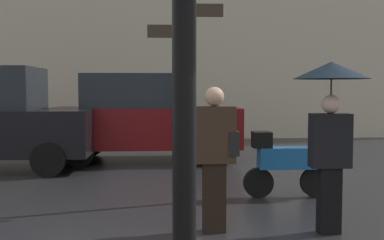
# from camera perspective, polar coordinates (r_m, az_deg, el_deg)

# --- Properties ---
(pedestrian_with_umbrella) EXTENTS (0.86, 0.86, 1.96)m
(pedestrian_with_umbrella) POSITION_cam_1_polar(r_m,az_deg,el_deg) (5.49, 16.61, 1.76)
(pedestrian_with_umbrella) COLOR black
(pedestrian_with_umbrella) RESTS_ON ground
(pedestrian_with_bag) EXTENTS (0.52, 0.24, 1.68)m
(pedestrian_with_bag) POSITION_cam_1_polar(r_m,az_deg,el_deg) (5.37, 2.89, -3.71)
(pedestrian_with_bag) COLOR black
(pedestrian_with_bag) RESTS_ON ground
(parked_scooter) EXTENTS (1.34, 0.32, 1.23)m
(parked_scooter) POSITION_cam_1_polar(r_m,az_deg,el_deg) (7.26, 11.21, -5.00)
(parked_scooter) COLOR black
(parked_scooter) RESTS_ON ground
(parked_car_right) EXTENTS (4.29, 1.93, 2.00)m
(parked_car_right) POSITION_cam_1_polar(r_m,az_deg,el_deg) (10.84, -5.98, 0.35)
(parked_car_right) COLOR #590C0F
(parked_car_right) RESTS_ON ground
(street_signpost) EXTENTS (1.08, 0.08, 3.02)m
(street_signpost) POSITION_cam_1_polar(r_m,az_deg,el_deg) (6.69, -0.93, 5.33)
(street_signpost) COLOR black
(street_signpost) RESTS_ON ground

